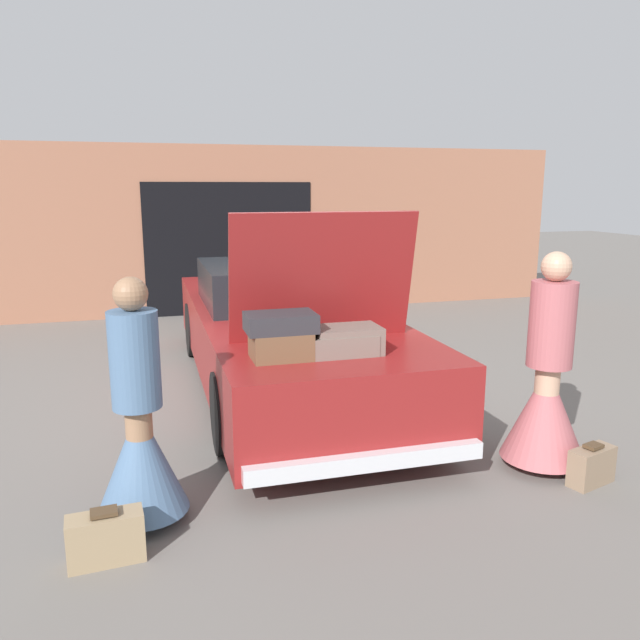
{
  "coord_description": "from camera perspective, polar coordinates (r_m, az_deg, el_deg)",
  "views": [
    {
      "loc": [
        -1.38,
        -6.31,
        2.11
      ],
      "look_at": [
        0.0,
        -1.4,
        1.03
      ],
      "focal_mm": 35.0,
      "sensor_mm": 36.0,
      "label": 1
    }
  ],
  "objects": [
    {
      "name": "ground_plane",
      "position": [
        6.8,
        -3.22,
        -6.1
      ],
      "size": [
        40.0,
        40.0,
        0.0
      ],
      "primitive_type": "plane",
      "color": "slate"
    },
    {
      "name": "garage_wall_back",
      "position": [
        10.7,
        -8.34,
        8.04
      ],
      "size": [
        12.0,
        0.14,
        2.8
      ],
      "color": "#9E664C",
      "rests_on": "ground_plane"
    },
    {
      "name": "car",
      "position": [
        6.63,
        -3.3,
        -1.09
      ],
      "size": [
        1.84,
        5.19,
        1.93
      ],
      "color": "maroon",
      "rests_on": "ground_plane"
    },
    {
      "name": "person_left",
      "position": [
        4.16,
        -16.16,
        -10.3
      ],
      "size": [
        0.58,
        0.58,
        1.59
      ],
      "rotation": [
        0.0,
        0.0,
        -1.78
      ],
      "color": "#997051",
      "rests_on": "ground_plane"
    },
    {
      "name": "person_right",
      "position": [
        5.03,
        19.99,
        -6.33
      ],
      "size": [
        0.63,
        0.63,
        1.66
      ],
      "rotation": [
        0.0,
        0.0,
        1.49
      ],
      "color": "tan",
      "rests_on": "ground_plane"
    },
    {
      "name": "suitcase_beside_left_person",
      "position": [
        3.97,
        -18.99,
        -18.33
      ],
      "size": [
        0.44,
        0.21,
        0.32
      ],
      "color": "#9E8460",
      "rests_on": "ground_plane"
    },
    {
      "name": "suitcase_beside_right_person",
      "position": [
        5.03,
        23.57,
        -12.12
      ],
      "size": [
        0.4,
        0.26,
        0.31
      ],
      "color": "#8C7259",
      "rests_on": "ground_plane"
    }
  ]
}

